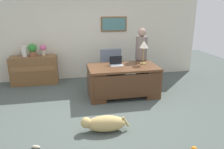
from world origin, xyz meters
The scene contains 14 objects.
ground_plane centered at (0.00, 0.00, 0.00)m, with size 12.00×12.00×0.00m, color #4C5651.
back_wall centered at (0.00, 2.60, 1.35)m, with size 7.00×0.16×2.70m.
desk centered at (0.60, 0.84, 0.42)m, with size 1.73×0.99×0.77m.
credenza centered at (-1.72, 2.25, 0.41)m, with size 1.32×0.50×0.83m.
armchair centered at (0.49, 1.71, 0.47)m, with size 0.60×0.59×1.02m.
person_standing centered at (1.26, 1.44, 0.84)m, with size 0.32×0.32×1.64m.
dog_lying centered at (-0.16, -0.75, 0.15)m, with size 0.90×0.37×0.30m.
laptop centered at (0.45, 0.98, 0.83)m, with size 0.32×0.22×0.22m.
desk_lamp centered at (1.17, 0.99, 1.24)m, with size 0.22×0.22×0.60m.
vase_with_flowers centered at (-1.42, 2.25, 1.03)m, with size 0.17×0.17×0.32m.
vase_empty centered at (-1.94, 2.25, 0.98)m, with size 0.15×0.15×0.30m, color silver.
potted_plant centered at (-1.71, 2.25, 1.02)m, with size 0.24×0.24×0.36m.
dog_toy_ball centered at (1.13, -1.63, 0.05)m, with size 0.09×0.09×0.09m, color orange.
dog_toy_bone centered at (-1.33, -1.03, 0.03)m, with size 0.15×0.05×0.05m, color beige.
Camera 1 is at (-0.74, -4.25, 2.20)m, focal length 35.11 mm.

